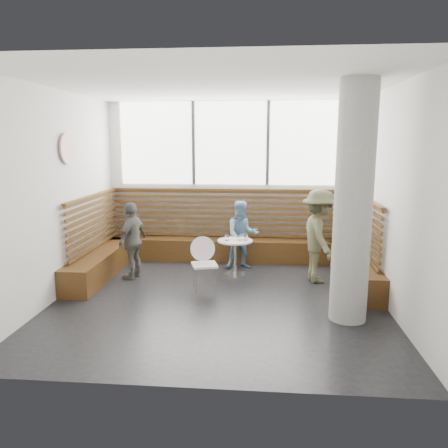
# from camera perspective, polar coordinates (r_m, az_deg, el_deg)

# --- Properties ---
(room) EXTENTS (5.00, 5.00, 3.20)m
(room) POSITION_cam_1_polar(r_m,az_deg,el_deg) (6.50, -0.77, 3.59)
(room) COLOR silver
(room) RESTS_ON ground
(booth) EXTENTS (5.00, 2.50, 1.44)m
(booth) POSITION_cam_1_polar(r_m,az_deg,el_deg) (8.45, 0.46, -2.98)
(booth) COLOR #3E260F
(booth) RESTS_ON ground
(concrete_column) EXTENTS (0.50, 0.50, 3.20)m
(concrete_column) POSITION_cam_1_polar(r_m,az_deg,el_deg) (5.99, 16.54, 2.51)
(concrete_column) COLOR gray
(concrete_column) RESTS_ON ground
(wall_art) EXTENTS (0.03, 0.50, 0.50)m
(wall_art) POSITION_cam_1_polar(r_m,az_deg,el_deg) (7.49, -19.79, 9.27)
(wall_art) COLOR white
(wall_art) RESTS_ON room
(cafe_table) EXTENTS (0.64, 0.64, 0.66)m
(cafe_table) POSITION_cam_1_polar(r_m,az_deg,el_deg) (7.93, 1.46, -3.43)
(cafe_table) COLOR silver
(cafe_table) RESTS_ON ground
(cafe_chair) EXTENTS (0.41, 0.40, 0.86)m
(cafe_chair) POSITION_cam_1_polar(r_m,az_deg,el_deg) (7.21, -2.51, -4.60)
(cafe_chair) COLOR white
(cafe_chair) RESTS_ON ground
(adult_man) EXTENTS (0.77, 1.13, 1.62)m
(adult_man) POSITION_cam_1_polar(r_m,az_deg,el_deg) (7.67, 12.27, -1.55)
(adult_man) COLOR #535539
(adult_man) RESTS_ON ground
(child_back) EXTENTS (0.73, 0.62, 1.31)m
(child_back) POSITION_cam_1_polar(r_m,az_deg,el_deg) (8.33, 2.37, -1.45)
(child_back) COLOR #6791B4
(child_back) RESTS_ON ground
(child_left) EXTENTS (0.53, 0.86, 1.37)m
(child_left) POSITION_cam_1_polar(r_m,az_deg,el_deg) (7.90, -11.85, -2.11)
(child_left) COLOR #605E57
(child_left) RESTS_ON ground
(plate_near) EXTENTS (0.19, 0.19, 0.01)m
(plate_near) POSITION_cam_1_polar(r_m,az_deg,el_deg) (7.99, 0.48, -1.90)
(plate_near) COLOR white
(plate_near) RESTS_ON cafe_table
(plate_far) EXTENTS (0.20, 0.20, 0.01)m
(plate_far) POSITION_cam_1_polar(r_m,az_deg,el_deg) (7.99, 2.32, -1.91)
(plate_far) COLOR white
(plate_far) RESTS_ON cafe_table
(glass_left) EXTENTS (0.07, 0.07, 0.11)m
(glass_left) POSITION_cam_1_polar(r_m,az_deg,el_deg) (7.85, 0.35, -1.76)
(glass_left) COLOR white
(glass_left) RESTS_ON cafe_table
(glass_mid) EXTENTS (0.07, 0.07, 0.11)m
(glass_mid) POSITION_cam_1_polar(r_m,az_deg,el_deg) (7.82, 2.02, -1.82)
(glass_mid) COLOR white
(glass_mid) RESTS_ON cafe_table
(glass_right) EXTENTS (0.07, 0.07, 0.11)m
(glass_right) POSITION_cam_1_polar(r_m,az_deg,el_deg) (7.88, 2.89, -1.72)
(glass_right) COLOR white
(glass_right) RESTS_ON cafe_table
(menu_card) EXTENTS (0.21, 0.16, 0.00)m
(menu_card) POSITION_cam_1_polar(r_m,az_deg,el_deg) (7.72, 1.50, -2.38)
(menu_card) COLOR #A5C64C
(menu_card) RESTS_ON cafe_table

